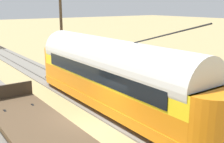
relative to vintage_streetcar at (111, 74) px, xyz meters
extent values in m
plane|color=tan|center=(2.58, 1.85, -2.25)|extent=(220.00, 220.00, 0.00)
cube|color=slate|center=(0.00, 1.85, -2.20)|extent=(2.80, 80.00, 0.10)
cube|color=#59544C|center=(0.72, 1.85, -2.11)|extent=(0.07, 80.00, 0.08)
cube|color=#59544C|center=(-0.72, 1.85, -2.11)|extent=(0.07, 80.00, 0.08)
cube|color=#59544C|center=(4.44, 1.85, -2.11)|extent=(0.07, 80.00, 0.08)
cube|color=orange|center=(0.00, 0.01, -1.55)|extent=(2.65, 13.34, 0.55)
cube|color=orange|center=(0.00, 0.01, -0.80)|extent=(2.55, 13.34, 0.95)
cube|color=yellow|center=(0.00, 0.01, 0.20)|extent=(2.55, 13.34, 1.05)
cylinder|color=silver|center=(0.00, 0.01, 0.73)|extent=(2.65, 13.07, 2.65)
cylinder|color=orange|center=(0.00, -6.61, -0.55)|extent=(2.55, 2.55, 2.55)
cylinder|color=orange|center=(0.00, 6.62, -0.55)|extent=(2.55, 2.55, 2.55)
cube|color=black|center=(0.00, -7.75, 0.47)|extent=(1.63, 0.08, 0.36)
cube|color=black|center=(0.00, -7.78, 0.15)|extent=(1.73, 0.06, 0.80)
cube|color=black|center=(-1.30, 0.01, 0.20)|extent=(0.04, 11.20, 0.80)
cube|color=black|center=(1.29, 0.01, 0.20)|extent=(0.04, 11.20, 0.80)
cylinder|color=silver|center=(0.00, -7.87, -0.80)|extent=(0.24, 0.06, 0.24)
cube|color=gray|center=(0.00, -7.81, -1.72)|extent=(1.94, 0.12, 0.20)
cylinder|color=black|center=(0.00, 4.22, 2.66)|extent=(0.07, 4.44, 1.28)
cylinder|color=black|center=(-0.72, -4.26, -1.69)|extent=(0.10, 0.76, 0.76)
cylinder|color=black|center=(0.72, -4.26, -1.69)|extent=(0.10, 0.76, 0.76)
cylinder|color=black|center=(-0.72, 4.27, -1.69)|extent=(0.10, 0.76, 0.76)
cylinder|color=black|center=(0.72, 4.27, -1.69)|extent=(0.10, 0.76, 0.76)
cube|color=#33281E|center=(5.16, -2.98, -0.87)|extent=(2.80, 0.10, 0.80)
cylinder|color=black|center=(4.44, -1.09, -1.65)|extent=(0.10, 0.84, 0.84)
cylinder|color=black|center=(5.87, -1.09, -1.65)|extent=(0.10, 0.84, 0.84)
cylinder|color=#423323|center=(-2.88, -12.54, 1.72)|extent=(0.28, 0.28, 7.95)
cylinder|color=black|center=(-1.38, -4.92, -1.70)|extent=(0.08, 0.08, 1.10)
cylinder|color=red|center=(-1.38, -4.92, -1.03)|extent=(0.30, 0.30, 0.03)
cylinder|color=#262626|center=(-1.20, -4.92, -1.90)|extent=(0.33, 0.04, 0.54)
camera|label=1|loc=(9.07, 12.65, 3.96)|focal=44.07mm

